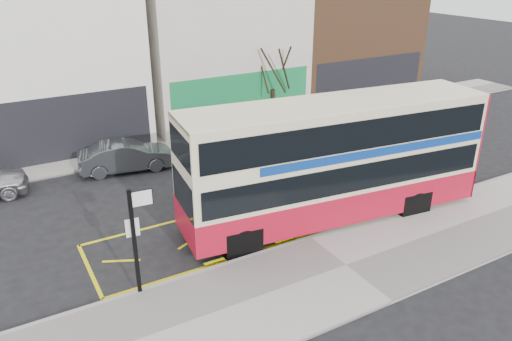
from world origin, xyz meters
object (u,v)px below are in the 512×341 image
car_grey (126,156)px  street_tree_right (273,56)px  bus_stop_post (136,232)px  car_white (293,119)px  double_decker_bus (335,159)px

car_grey → street_tree_right: bearing=-66.7°
bus_stop_post → street_tree_right: (11.29, 11.34, 1.86)m
car_white → bus_stop_post: bearing=123.4°
double_decker_bus → car_grey: bearing=129.9°
double_decker_bus → bus_stop_post: double_decker_bus is taller
car_white → street_tree_right: bearing=13.5°
bus_stop_post → car_grey: size_ratio=0.77×
double_decker_bus → car_white: (4.21, 8.98, -1.65)m
car_white → street_tree_right: street_tree_right is taller
double_decker_bus → car_grey: double_decker_bus is taller
double_decker_bus → car_grey: 9.86m
car_grey → car_white: size_ratio=0.87×
bus_stop_post → street_tree_right: size_ratio=0.56×
street_tree_right → car_white: bearing=-69.7°
bus_stop_post → car_grey: (2.23, 9.11, -1.39)m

